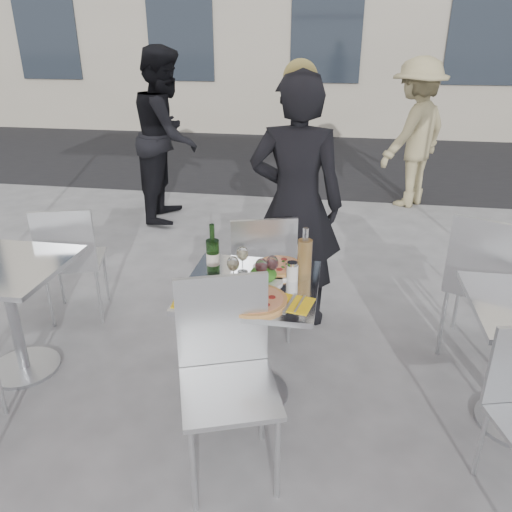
% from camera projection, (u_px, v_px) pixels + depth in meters
% --- Properties ---
extents(ground, '(80.00, 80.00, 0.00)m').
position_uv_depth(ground, '(252.00, 394.00, 3.02)').
color(ground, slate).
extents(street_asphalt, '(24.00, 5.00, 0.00)m').
position_uv_depth(street_asphalt, '(315.00, 157.00, 8.88)').
color(street_asphalt, black).
rests_on(street_asphalt, ground).
extents(main_table, '(0.72, 0.72, 0.75)m').
position_uv_depth(main_table, '(252.00, 317.00, 2.80)').
color(main_table, '#B7BABF').
rests_on(main_table, ground).
extents(side_table_left, '(0.72, 0.72, 0.75)m').
position_uv_depth(side_table_left, '(9.00, 296.00, 3.03)').
color(side_table_left, '#B7BABF').
rests_on(side_table_left, ground).
extents(chair_far, '(0.54, 0.55, 0.94)m').
position_uv_depth(chair_far, '(261.00, 267.00, 3.36)').
color(chair_far, silver).
rests_on(chair_far, ground).
extents(chair_near, '(0.57, 0.58, 0.98)m').
position_uv_depth(chair_near, '(226.00, 363.00, 2.35)').
color(chair_near, silver).
rests_on(chair_near, ground).
extents(side_chair_lfar, '(0.52, 0.53, 0.90)m').
position_uv_depth(side_chair_lfar, '(70.00, 255.00, 3.61)').
color(side_chair_lfar, silver).
rests_on(side_chair_lfar, ground).
extents(side_chair_rfar, '(0.61, 0.62, 1.01)m').
position_uv_depth(side_chair_rfar, '(486.00, 278.00, 3.13)').
color(side_chair_rfar, silver).
rests_on(side_chair_rfar, ground).
extents(woman_diner, '(0.67, 0.44, 1.81)m').
position_uv_depth(woman_diner, '(296.00, 205.00, 3.48)').
color(woman_diner, black).
rests_on(woman_diner, ground).
extents(pedestrian_a, '(0.82, 1.00, 1.91)m').
position_uv_depth(pedestrian_a, '(167.00, 136.00, 5.60)').
color(pedestrian_a, black).
rests_on(pedestrian_a, ground).
extents(pedestrian_b, '(1.22, 1.31, 1.78)m').
position_uv_depth(pedestrian_b, '(414.00, 134.00, 6.07)').
color(pedestrian_b, tan).
rests_on(pedestrian_b, ground).
extents(pizza_near, '(0.35, 0.35, 0.02)m').
position_uv_depth(pizza_near, '(253.00, 300.00, 2.53)').
color(pizza_near, tan).
rests_on(pizza_near, main_table).
extents(pizza_far, '(0.31, 0.31, 0.03)m').
position_uv_depth(pizza_far, '(279.00, 267.00, 2.88)').
color(pizza_far, white).
rests_on(pizza_far, main_table).
extents(salad_plate, '(0.22, 0.22, 0.09)m').
position_uv_depth(salad_plate, '(263.00, 276.00, 2.72)').
color(salad_plate, white).
rests_on(salad_plate, main_table).
extents(wine_bottle, '(0.07, 0.08, 0.29)m').
position_uv_depth(wine_bottle, '(213.00, 255.00, 2.79)').
color(wine_bottle, '#24511E').
rests_on(wine_bottle, main_table).
extents(carafe, '(0.08, 0.08, 0.29)m').
position_uv_depth(carafe, '(305.00, 257.00, 2.75)').
color(carafe, tan).
rests_on(carafe, main_table).
extents(sugar_shaker, '(0.06, 0.06, 0.11)m').
position_uv_depth(sugar_shaker, '(292.00, 271.00, 2.73)').
color(sugar_shaker, white).
rests_on(sugar_shaker, main_table).
extents(wineglass_white_a, '(0.07, 0.07, 0.16)m').
position_uv_depth(wineglass_white_a, '(233.00, 265.00, 2.68)').
color(wineglass_white_a, white).
rests_on(wineglass_white_a, main_table).
extents(wineglass_white_b, '(0.07, 0.07, 0.16)m').
position_uv_depth(wineglass_white_b, '(242.00, 254.00, 2.81)').
color(wineglass_white_b, white).
rests_on(wineglass_white_b, main_table).
extents(wineglass_red_a, '(0.07, 0.07, 0.16)m').
position_uv_depth(wineglass_red_a, '(261.00, 267.00, 2.65)').
color(wineglass_red_a, white).
rests_on(wineglass_red_a, main_table).
extents(wineglass_red_b, '(0.07, 0.07, 0.16)m').
position_uv_depth(wineglass_red_b, '(272.00, 264.00, 2.69)').
color(wineglass_red_b, white).
rests_on(wineglass_red_b, main_table).
extents(napkin_left, '(0.20, 0.20, 0.01)m').
position_uv_depth(napkin_left, '(192.00, 299.00, 2.55)').
color(napkin_left, yellow).
rests_on(napkin_left, main_table).
extents(napkin_right, '(0.21, 0.21, 0.01)m').
position_uv_depth(napkin_right, '(294.00, 303.00, 2.51)').
color(napkin_right, yellow).
rests_on(napkin_right, main_table).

